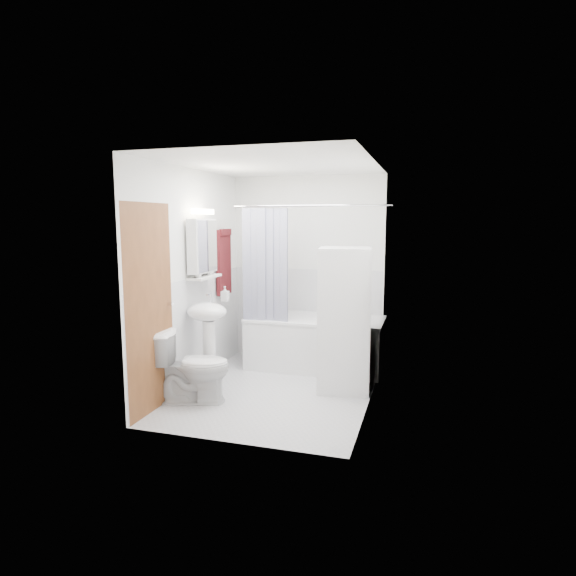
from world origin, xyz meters
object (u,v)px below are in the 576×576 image
(bathtub, at_px, (315,340))
(washer_dryer, at_px, (344,319))
(toilet, at_px, (193,367))
(sink, at_px, (208,325))

(bathtub, relative_size, washer_dryer, 1.08)
(washer_dryer, relative_size, toilet, 2.08)
(sink, relative_size, washer_dryer, 0.67)
(bathtub, height_order, toilet, toilet)
(bathtub, bearing_deg, washer_dryer, -54.65)
(sink, bearing_deg, bathtub, 47.43)
(washer_dryer, bearing_deg, sink, -172.60)
(toilet, bearing_deg, sink, -11.67)
(bathtub, height_order, washer_dryer, washer_dryer)
(washer_dryer, height_order, toilet, washer_dryer)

